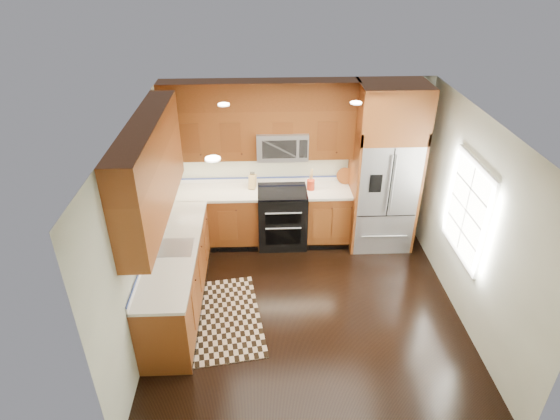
{
  "coord_description": "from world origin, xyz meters",
  "views": [
    {
      "loc": [
        -0.56,
        -4.71,
        4.31
      ],
      "look_at": [
        -0.33,
        0.6,
        1.22
      ],
      "focal_mm": 30.0,
      "sensor_mm": 36.0,
      "label": 1
    }
  ],
  "objects_px": {
    "knife_block": "(253,181)",
    "range": "(282,217)",
    "rug": "(224,318)",
    "refrigerator": "(385,169)",
    "utensil_crock": "(311,183)"
  },
  "relations": [
    {
      "from": "refrigerator",
      "to": "range",
      "type": "bearing_deg",
      "value": 178.6
    },
    {
      "from": "knife_block",
      "to": "utensil_crock",
      "type": "relative_size",
      "value": 0.8
    },
    {
      "from": "range",
      "to": "knife_block",
      "type": "height_order",
      "value": "knife_block"
    },
    {
      "from": "knife_block",
      "to": "utensil_crock",
      "type": "bearing_deg",
      "value": -6.1
    },
    {
      "from": "knife_block",
      "to": "utensil_crock",
      "type": "height_order",
      "value": "utensil_crock"
    },
    {
      "from": "rug",
      "to": "utensil_crock",
      "type": "distance_m",
      "value": 2.44
    },
    {
      "from": "refrigerator",
      "to": "knife_block",
      "type": "bearing_deg",
      "value": 175.14
    },
    {
      "from": "refrigerator",
      "to": "rug",
      "type": "xyz_separation_m",
      "value": [
        -2.4,
        -1.72,
        -1.3
      ]
    },
    {
      "from": "range",
      "to": "utensil_crock",
      "type": "height_order",
      "value": "utensil_crock"
    },
    {
      "from": "range",
      "to": "rug",
      "type": "bearing_deg",
      "value": -115.78
    },
    {
      "from": "refrigerator",
      "to": "utensil_crock",
      "type": "height_order",
      "value": "refrigerator"
    },
    {
      "from": "refrigerator",
      "to": "utensil_crock",
      "type": "distance_m",
      "value": 1.14
    },
    {
      "from": "range",
      "to": "knife_block",
      "type": "relative_size",
      "value": 3.47
    },
    {
      "from": "knife_block",
      "to": "range",
      "type": "bearing_deg",
      "value": -16.17
    },
    {
      "from": "refrigerator",
      "to": "knife_block",
      "type": "xyz_separation_m",
      "value": [
        -2.01,
        0.17,
        -0.25
      ]
    }
  ]
}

